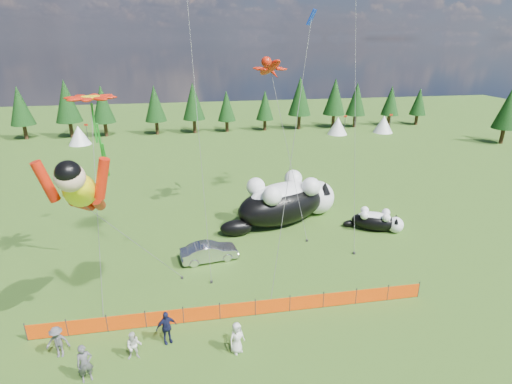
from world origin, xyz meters
TOP-DOWN VIEW (x-y plane):
  - ground at (0.00, 0.00)m, footprint 160.00×160.00m
  - safety_fence at (0.00, -3.00)m, footprint 22.06×0.06m
  - tree_line at (0.00, 45.00)m, footprint 90.00×4.00m
  - festival_tents at (11.00, 40.00)m, footprint 50.00×3.20m
  - cat_large at (5.72, 8.87)m, footprint 10.61×6.77m
  - cat_small at (12.58, 6.01)m, footprint 4.53×3.08m
  - car at (-1.17, 3.51)m, footprint 4.18×2.01m
  - spectator_a at (-7.37, -6.22)m, footprint 0.82×0.68m
  - spectator_b at (-5.35, -5.22)m, footprint 0.75×0.45m
  - spectator_c at (-3.83, -4.33)m, footprint 1.21×0.91m
  - spectator_d at (-9.02, -4.44)m, footprint 1.13×0.61m
  - spectator_e at (-0.38, -5.62)m, footprint 0.99×0.87m
  - superhero_kite at (-7.34, -2.55)m, footprint 7.10×7.02m
  - gecko_kite at (4.65, 11.35)m, footprint 3.69×9.24m
  - flower_kite at (-7.49, 3.04)m, footprint 3.13×6.74m
  - diamond_kite_c at (4.30, -0.23)m, footprint 2.82×2.78m

SIDE VIEW (x-z plane):
  - ground at x=0.00m, z-range 0.00..0.00m
  - safety_fence at x=0.00m, z-range -0.05..1.05m
  - car at x=-1.17m, z-range 0.00..1.32m
  - spectator_b at x=-5.35m, z-range 0.00..1.53m
  - cat_small at x=12.58m, z-range -0.04..1.70m
  - spectator_e at x=-0.38m, z-range 0.00..1.71m
  - spectator_d at x=-9.02m, z-range 0.00..1.72m
  - spectator_c at x=-3.83m, z-range 0.00..1.84m
  - spectator_a at x=-7.37m, z-range 0.00..1.93m
  - festival_tents at x=11.00m, z-range 0.00..2.80m
  - cat_large at x=5.72m, z-range -0.10..3.91m
  - tree_line at x=0.00m, z-range 0.00..8.00m
  - superhero_kite at x=-7.34m, z-range 2.35..13.52m
  - flower_kite at x=-7.49m, z-range 5.13..17.60m
  - gecko_kite at x=4.65m, z-range 5.39..19.61m
  - diamond_kite_c at x=4.30m, z-range 6.79..23.29m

